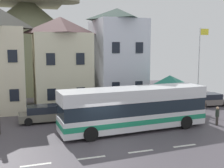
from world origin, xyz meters
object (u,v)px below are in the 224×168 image
at_px(pedestrian_00, 204,105).
at_px(townhouse_01, 61,62).
at_px(bus_shelter, 170,81).
at_px(townhouse_02, 117,56).
at_px(hilltop_castle, 28,37).
at_px(transit_bus, 134,109).
at_px(parked_car_02, 209,100).
at_px(pedestrian_03, 217,116).
at_px(flagpole, 199,65).
at_px(public_bench, 156,104).
at_px(parked_car_03, 45,114).
at_px(parked_car_01, 152,103).
at_px(pedestrian_01, 173,107).
at_px(pedestrian_02, 203,110).

bearing_deg(pedestrian_00, townhouse_01, 144.67).
bearing_deg(pedestrian_00, bus_shelter, 135.44).
height_order(townhouse_02, hilltop_castle, hilltop_castle).
distance_m(townhouse_02, transit_bus, 11.23).
height_order(parked_car_02, pedestrian_03, pedestrian_03).
bearing_deg(flagpole, public_bench, 132.91).
distance_m(hilltop_castle, parked_car_03, 30.64).
bearing_deg(parked_car_01, public_bench, 34.42).
bearing_deg(pedestrian_01, pedestrian_03, -57.04).
bearing_deg(pedestrian_00, pedestrian_02, -129.05).
height_order(bus_shelter, pedestrian_01, bus_shelter).
xyz_separation_m(townhouse_02, public_bench, (2.75, -4.26, -4.72)).
bearing_deg(townhouse_01, parked_car_02, -17.92).
relative_size(pedestrian_01, pedestrian_03, 1.15).
height_order(pedestrian_00, pedestrian_01, pedestrian_01).
bearing_deg(flagpole, parked_car_01, 145.26).
xyz_separation_m(parked_car_03, pedestrian_00, (13.84, -2.37, 0.26)).
bearing_deg(transit_bus, pedestrian_00, 11.60).
height_order(transit_bus, pedestrian_01, transit_bus).
xyz_separation_m(townhouse_01, parked_car_03, (-2.25, -5.85, -3.96)).
bearing_deg(pedestrian_00, townhouse_02, 123.08).
bearing_deg(parked_car_02, townhouse_02, 154.61).
relative_size(parked_car_03, pedestrian_01, 2.54).
relative_size(townhouse_01, bus_shelter, 2.57).
distance_m(parked_car_01, pedestrian_01, 3.27).
bearing_deg(pedestrian_00, parked_car_03, 170.30).
xyz_separation_m(hilltop_castle, public_bench, (11.50, -28.03, -7.71)).
bearing_deg(flagpole, hilltop_castle, 114.72).
height_order(pedestrian_02, flagpole, flagpole).
bearing_deg(hilltop_castle, townhouse_01, -83.87).
xyz_separation_m(townhouse_02, pedestrian_03, (4.47, -11.26, -4.43)).
height_order(townhouse_01, parked_car_03, townhouse_01).
bearing_deg(flagpole, bus_shelter, 153.78).
relative_size(bus_shelter, pedestrian_00, 2.27).
relative_size(transit_bus, parked_car_03, 2.61).
height_order(parked_car_03, public_bench, parked_car_03).
height_order(hilltop_castle, pedestrian_02, hilltop_castle).
distance_m(pedestrian_00, pedestrian_03, 3.11).
bearing_deg(townhouse_02, pedestrian_00, -56.92).
bearing_deg(bus_shelter, flagpole, -26.22).
xyz_separation_m(townhouse_02, parked_car_01, (1.99, -4.79, -4.52)).
xyz_separation_m(pedestrian_00, pedestrian_02, (-1.19, -1.46, -0.05)).
height_order(hilltop_castle, pedestrian_01, hilltop_castle).
xyz_separation_m(townhouse_01, parked_car_02, (14.88, -4.81, -3.99)).
distance_m(townhouse_01, parked_car_01, 10.23).
xyz_separation_m(parked_car_03, pedestrian_01, (10.81, -2.10, 0.25)).
bearing_deg(parked_car_02, parked_car_03, -172.55).
bearing_deg(pedestrian_00, parked_car_02, 46.02).
relative_size(townhouse_01, parked_car_02, 2.22).
bearing_deg(parked_car_03, hilltop_castle, 89.67).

